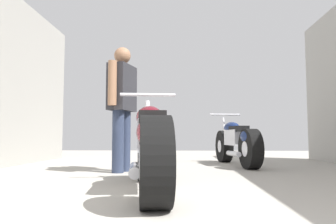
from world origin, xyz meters
name	(u,v)px	position (x,y,z in m)	size (l,w,h in m)	color
ground_plane	(181,179)	(0.00, 3.11, 0.00)	(14.94, 14.94, 0.00)	#A8A399
motorcycle_maroon_cruiser	(150,146)	(-0.26, 2.22, 0.39)	(0.64, 2.00, 0.93)	black
motorcycle_black_naked	(236,142)	(0.88, 4.82, 0.38)	(0.63, 1.91, 0.89)	black
mechanic_in_blue	(122,101)	(-0.81, 3.76, 0.95)	(0.35, 0.68, 1.69)	#2D3851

